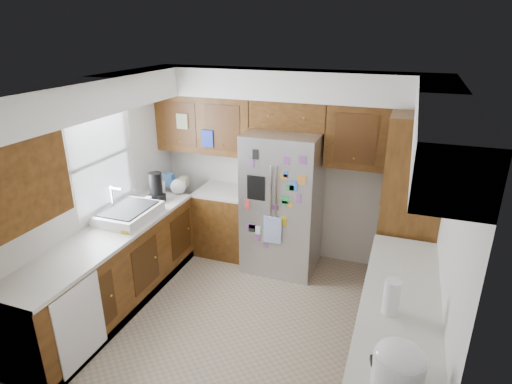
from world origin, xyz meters
TOP-DOWN VIEW (x-y plane):
  - floor at (0.00, 0.00)m, footprint 3.60×3.60m
  - room_shell at (-0.11, 0.36)m, footprint 3.64×3.24m
  - left_counter_run at (-1.36, 0.03)m, footprint 1.36×3.20m
  - right_counter_run at (1.50, -0.47)m, footprint 0.63×2.25m
  - pantry at (1.50, 1.15)m, footprint 0.60×0.90m
  - fridge at (-0.00, 1.20)m, footprint 0.90×0.79m
  - bridge_cabinet at (0.00, 1.43)m, footprint 0.96×0.34m
  - fridge_top_items at (-0.01, 1.40)m, footprint 0.86×0.26m
  - sink_assembly at (-1.50, 0.10)m, footprint 0.52×0.70m
  - left_counter_clutter at (-1.46, 0.86)m, footprint 0.43×0.82m
  - rice_cooker at (1.50, -1.38)m, footprint 0.33×0.32m
  - paper_towel at (1.42, -0.67)m, footprint 0.13×0.13m

SIDE VIEW (x-z plane):
  - floor at x=0.00m, z-range 0.00..0.00m
  - right_counter_run at x=1.50m, z-range -0.04..0.88m
  - left_counter_run at x=-1.36m, z-range -0.03..0.89m
  - fridge at x=0.00m, z-range 0.00..1.80m
  - sink_assembly at x=-1.50m, z-range 0.80..1.17m
  - left_counter_clutter at x=-1.46m, z-range 0.86..1.24m
  - paper_towel at x=1.42m, z-range 0.92..1.20m
  - rice_cooker at x=1.50m, z-range 0.93..1.20m
  - pantry at x=1.50m, z-range 0.00..2.15m
  - room_shell at x=-0.11m, z-range 0.56..3.08m
  - bridge_cabinet at x=0.00m, z-range 1.80..2.15m
  - fridge_top_items at x=-0.01m, z-range 2.14..2.39m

